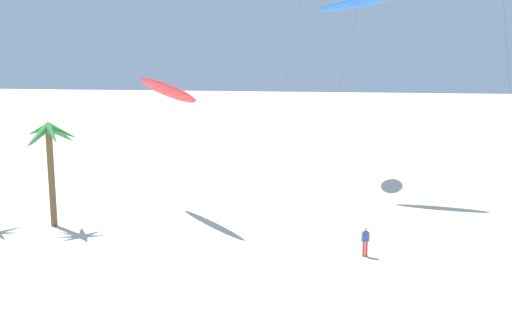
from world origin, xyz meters
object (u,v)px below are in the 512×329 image
at_px(palm_tree_2, 49,143).
at_px(person_near_left, 365,240).
at_px(flying_kite_0, 359,3).
at_px(flying_kite_2, 166,90).

distance_m(palm_tree_2, person_near_left, 20.64).
distance_m(flying_kite_0, flying_kite_2, 16.49).
bearing_deg(flying_kite_2, flying_kite_0, 32.11).
bearing_deg(flying_kite_0, flying_kite_2, -147.89).
xyz_separation_m(palm_tree_2, flying_kite_0, (19.48, 12.45, 9.27)).
height_order(flying_kite_0, flying_kite_2, flying_kite_0).
distance_m(palm_tree_2, flying_kite_0, 24.91).
xyz_separation_m(palm_tree_2, person_near_left, (19.86, -3.33, -4.54)).
bearing_deg(palm_tree_2, flying_kite_0, 32.58).
xyz_separation_m(flying_kite_0, person_near_left, (0.38, -15.78, -13.82)).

